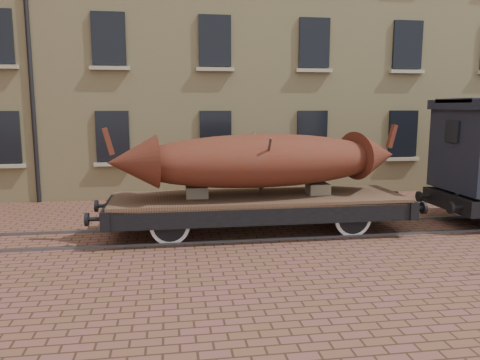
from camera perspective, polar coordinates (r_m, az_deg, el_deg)
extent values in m
plane|color=brown|center=(12.51, 10.96, -5.99)|extent=(90.00, 90.00, 0.00)
cube|color=#DDC787|center=(22.85, 10.14, 18.40)|extent=(40.00, 10.00, 14.00)
cube|color=black|center=(17.22, -26.93, 4.68)|extent=(1.10, 0.12, 1.70)
cube|color=#A59E87|center=(17.24, -26.77, 1.52)|extent=(1.30, 0.18, 0.12)
cube|color=black|center=(16.47, -15.25, 5.18)|extent=(1.10, 0.12, 1.70)
cube|color=#A59E87|center=(16.49, -15.14, 1.87)|extent=(1.30, 0.18, 0.12)
cube|color=black|center=(16.44, -2.99, 5.48)|extent=(1.10, 0.12, 1.70)
cube|color=#A59E87|center=(16.47, -2.94, 2.16)|extent=(1.30, 0.18, 0.12)
cube|color=black|center=(17.15, 8.78, 5.53)|extent=(1.10, 0.12, 1.70)
cube|color=#A59E87|center=(17.17, 8.76, 2.35)|extent=(1.30, 0.18, 0.12)
cube|color=black|center=(18.50, 19.22, 5.38)|extent=(1.10, 0.12, 1.70)
cube|color=#A59E87|center=(18.52, 19.16, 2.43)|extent=(1.30, 0.18, 0.12)
cube|color=black|center=(16.59, -15.72, 16.27)|extent=(1.10, 0.12, 1.70)
cube|color=#A59E87|center=(16.43, -15.60, 13.02)|extent=(1.30, 0.18, 0.12)
cube|color=black|center=(16.56, -3.09, 16.59)|extent=(1.10, 0.12, 1.70)
cube|color=#A59E87|center=(16.40, -3.04, 13.33)|extent=(1.30, 0.18, 0.12)
cube|color=black|center=(17.26, 9.04, 16.19)|extent=(1.10, 0.12, 1.70)
cube|color=#A59E87|center=(17.11, 9.02, 13.05)|extent=(1.30, 0.18, 0.12)
cube|color=black|center=(18.61, 19.74, 15.25)|extent=(1.10, 0.12, 1.70)
cube|color=#A59E87|center=(18.47, 19.68, 12.34)|extent=(1.30, 0.18, 0.12)
cube|color=#59595E|center=(11.86, 12.14, -6.72)|extent=(30.00, 0.08, 0.06)
cube|color=#59595E|center=(13.17, 9.92, -5.08)|extent=(30.00, 0.08, 0.06)
cube|color=brown|center=(11.81, 2.27, -2.19)|extent=(7.28, 2.13, 0.12)
cube|color=black|center=(10.91, 3.26, -4.38)|extent=(7.28, 0.16, 0.44)
cube|color=black|center=(12.81, 1.43, -2.37)|extent=(7.28, 0.16, 0.44)
cube|color=black|center=(11.73, -15.50, -3.74)|extent=(0.21, 2.23, 0.44)
cylinder|color=black|center=(11.07, -17.33, -4.58)|extent=(0.34, 0.10, 0.10)
cylinder|color=black|center=(11.09, -18.18, -4.59)|extent=(0.08, 0.31, 0.31)
cylinder|color=black|center=(12.47, -16.35, -3.04)|extent=(0.34, 0.10, 0.10)
cylinder|color=black|center=(12.50, -17.10, -3.05)|extent=(0.08, 0.31, 0.31)
cube|color=black|center=(13.04, 18.19, -2.62)|extent=(0.21, 2.23, 0.44)
cylinder|color=black|center=(12.54, 20.80, -3.20)|extent=(0.34, 0.10, 0.10)
cylinder|color=black|center=(12.62, 21.45, -3.16)|extent=(0.08, 0.31, 0.31)
cylinder|color=black|center=(13.79, 17.84, -1.98)|extent=(0.34, 0.10, 0.10)
cylinder|color=black|center=(13.87, 18.45, -1.96)|extent=(0.08, 0.31, 0.31)
cylinder|color=black|center=(11.69, -8.57, -4.63)|extent=(0.10, 1.84, 0.10)
cylinder|color=white|center=(11.00, -8.56, -5.50)|extent=(0.93, 0.07, 0.93)
cylinder|color=black|center=(11.00, -8.56, -5.50)|extent=(0.76, 0.10, 0.76)
cube|color=black|center=(10.83, -8.58, -4.46)|extent=(0.87, 0.08, 0.10)
cylinder|color=white|center=(12.40, -8.59, -3.86)|extent=(0.93, 0.07, 0.93)
cylinder|color=black|center=(12.40, -8.59, -3.86)|extent=(0.76, 0.10, 0.76)
cube|color=black|center=(12.46, -8.61, -2.69)|extent=(0.87, 0.08, 0.10)
cylinder|color=black|center=(12.51, 12.37, -3.85)|extent=(0.10, 1.84, 0.10)
cylinder|color=white|center=(11.86, 13.62, -4.59)|extent=(0.93, 0.07, 0.93)
cylinder|color=black|center=(11.86, 13.62, -4.59)|extent=(0.76, 0.10, 0.76)
cube|color=black|center=(11.70, 13.87, -3.61)|extent=(0.87, 0.08, 0.10)
cylinder|color=white|center=(13.17, 11.25, -3.17)|extent=(0.93, 0.07, 0.93)
cylinder|color=black|center=(13.17, 11.25, -3.17)|extent=(0.76, 0.10, 0.76)
cube|color=black|center=(13.23, 11.11, -2.08)|extent=(0.87, 0.08, 0.10)
cube|color=black|center=(11.89, 2.26, -3.98)|extent=(3.88, 0.06, 0.06)
cube|color=gray|center=(11.58, -5.28, -1.46)|extent=(0.53, 0.49, 0.27)
cube|color=gray|center=(12.16, 9.48, -1.05)|extent=(0.53, 0.49, 0.27)
ellipsoid|color=#571E11|center=(11.68, 2.61, 2.37)|extent=(6.81, 2.76, 1.33)
cone|color=#571E11|center=(11.14, -13.01, 2.13)|extent=(1.27, 1.37, 1.26)
cube|color=#571E11|center=(11.09, -15.76, 4.55)|extent=(0.28, 0.16, 0.64)
cone|color=#571E11|center=(12.96, 16.01, 2.94)|extent=(1.27, 1.37, 1.26)
cube|color=#571E11|center=(13.19, 18.03, 5.09)|extent=(0.28, 0.16, 0.64)
cylinder|color=#4A362D|center=(11.17, 3.15, 1.41)|extent=(0.06, 1.13, 1.55)
cylinder|color=#4A362D|center=(12.21, 2.12, 2.06)|extent=(0.06, 1.13, 1.55)
cube|color=black|center=(13.82, 24.06, -2.39)|extent=(0.21, 2.26, 0.42)
cylinder|color=black|center=(12.97, 24.27, -3.11)|extent=(0.08, 0.30, 0.30)
cylinder|color=black|center=(14.24, 20.99, -1.90)|extent=(0.08, 0.30, 0.30)
cylinder|color=white|center=(15.02, 25.87, -2.47)|extent=(0.90, 0.07, 0.90)
cylinder|color=black|center=(15.02, 25.87, -2.47)|extent=(0.74, 0.09, 0.74)
cube|color=black|center=(13.59, 24.49, 5.42)|extent=(0.08, 0.57, 0.57)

